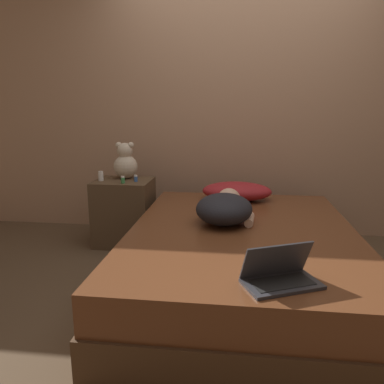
{
  "coord_description": "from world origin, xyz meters",
  "views": [
    {
      "loc": [
        -0.04,
        -2.43,
        1.26
      ],
      "look_at": [
        -0.38,
        0.26,
        0.64
      ],
      "focal_mm": 35.0,
      "sensor_mm": 36.0,
      "label": 1
    }
  ],
  "objects_px": {
    "pillow": "(237,191)",
    "laptop": "(280,275)",
    "bottle_blue": "(136,178)",
    "bottle_green": "(123,180)",
    "teddy_bear": "(125,163)",
    "bottle_white": "(101,176)",
    "person_lying": "(225,208)"
  },
  "relations": [
    {
      "from": "pillow",
      "to": "laptop",
      "type": "height_order",
      "value": "laptop"
    },
    {
      "from": "bottle_blue",
      "to": "bottle_green",
      "type": "distance_m",
      "value": 0.13
    },
    {
      "from": "teddy_bear",
      "to": "bottle_blue",
      "type": "xyz_separation_m",
      "value": [
        0.13,
        -0.14,
        -0.12
      ]
    },
    {
      "from": "teddy_bear",
      "to": "pillow",
      "type": "bearing_deg",
      "value": -6.81
    },
    {
      "from": "pillow",
      "to": "bottle_white",
      "type": "relative_size",
      "value": 7.03
    },
    {
      "from": "bottle_blue",
      "to": "pillow",
      "type": "bearing_deg",
      "value": 1.11
    },
    {
      "from": "laptop",
      "to": "bottle_blue",
      "type": "bearing_deg",
      "value": 101.15
    },
    {
      "from": "pillow",
      "to": "bottle_blue",
      "type": "relative_size",
      "value": 10.16
    },
    {
      "from": "pillow",
      "to": "bottle_blue",
      "type": "distance_m",
      "value": 0.9
    },
    {
      "from": "teddy_bear",
      "to": "bottle_green",
      "type": "xyz_separation_m",
      "value": [
        0.04,
        -0.23,
        -0.12
      ]
    },
    {
      "from": "pillow",
      "to": "bottle_green",
      "type": "xyz_separation_m",
      "value": [
        -0.99,
        -0.1,
        0.1
      ]
    },
    {
      "from": "laptop",
      "to": "bottle_blue",
      "type": "relative_size",
      "value": 6.66
    },
    {
      "from": "person_lying",
      "to": "teddy_bear",
      "type": "bearing_deg",
      "value": 146.19
    },
    {
      "from": "teddy_bear",
      "to": "person_lying",
      "type": "bearing_deg",
      "value": -38.37
    },
    {
      "from": "teddy_bear",
      "to": "bottle_white",
      "type": "distance_m",
      "value": 0.26
    },
    {
      "from": "laptop",
      "to": "bottle_blue",
      "type": "height_order",
      "value": "bottle_blue"
    },
    {
      "from": "bottle_blue",
      "to": "bottle_green",
      "type": "bearing_deg",
      "value": -137.16
    },
    {
      "from": "laptop",
      "to": "teddy_bear",
      "type": "distance_m",
      "value": 2.11
    },
    {
      "from": "bottle_blue",
      "to": "bottle_white",
      "type": "height_order",
      "value": "bottle_white"
    },
    {
      "from": "person_lying",
      "to": "laptop",
      "type": "xyz_separation_m",
      "value": [
        0.29,
        -0.93,
        -0.06
      ]
    },
    {
      "from": "bottle_white",
      "to": "bottle_green",
      "type": "bearing_deg",
      "value": -21.03
    },
    {
      "from": "laptop",
      "to": "bottle_white",
      "type": "bearing_deg",
      "value": 108.25
    },
    {
      "from": "person_lying",
      "to": "laptop",
      "type": "relative_size",
      "value": 1.64
    },
    {
      "from": "teddy_bear",
      "to": "bottle_blue",
      "type": "relative_size",
      "value": 5.7
    },
    {
      "from": "person_lying",
      "to": "teddy_bear",
      "type": "xyz_separation_m",
      "value": [
        -0.95,
        0.75,
        0.19
      ]
    },
    {
      "from": "teddy_bear",
      "to": "bottle_green",
      "type": "bearing_deg",
      "value": -79.6
    },
    {
      "from": "laptop",
      "to": "bottle_white",
      "type": "height_order",
      "value": "bottle_white"
    },
    {
      "from": "laptop",
      "to": "bottle_white",
      "type": "xyz_separation_m",
      "value": [
        -1.43,
        1.55,
        0.14
      ]
    },
    {
      "from": "pillow",
      "to": "person_lying",
      "type": "bearing_deg",
      "value": -96.99
    },
    {
      "from": "laptop",
      "to": "bottle_blue",
      "type": "distance_m",
      "value": 1.91
    },
    {
      "from": "pillow",
      "to": "bottle_blue",
      "type": "bearing_deg",
      "value": -178.89
    },
    {
      "from": "laptop",
      "to": "bottle_blue",
      "type": "xyz_separation_m",
      "value": [
        -1.11,
        1.55,
        0.13
      ]
    }
  ]
}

